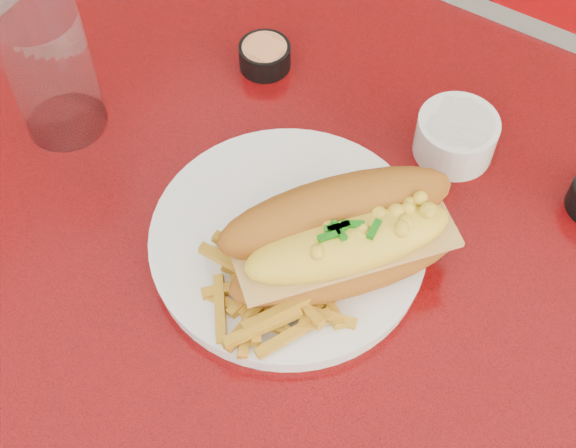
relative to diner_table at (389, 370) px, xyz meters
The scene contains 9 objects.
diner_table is the anchor object (origin of this frame).
booth_bench_far 0.87m from the diner_table, 90.00° to the left, with size 1.20×0.51×0.90m.
dinner_plate 0.21m from the diner_table, behind, with size 0.29×0.29×0.02m.
mac_hoagie 0.23m from the diner_table, behind, with size 0.22×0.24×0.10m.
fries_pile 0.23m from the diner_table, 144.95° to the right, with size 0.12×0.11×0.04m, color gold, non-canonical shape.
fork 0.20m from the diner_table, 154.85° to the right, with size 0.05×0.13×0.00m.
gravy_ramekin 0.26m from the diner_table, 102.92° to the left, with size 0.10×0.10×0.05m.
sauce_cup_left 0.38m from the diner_table, 146.47° to the left, with size 0.08×0.08×0.03m.
water_tumbler 0.47m from the diner_table, behind, with size 0.09×0.09×0.15m, color silver.
Camera 1 is at (0.09, -0.36, 1.43)m, focal length 50.00 mm.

